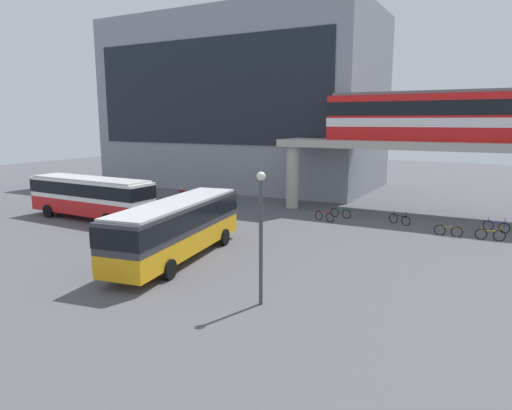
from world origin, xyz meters
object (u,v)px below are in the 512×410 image
(pedestrian_by_bike_rack, at_px, (182,198))
(bus_main, at_px, (177,224))
(bicycle_blue, at_px, (496,226))
(bus_secondary, at_px, (91,194))
(bicycle_black, at_px, (400,219))
(bicycle_orange, at_px, (490,235))
(bicycle_green, at_px, (341,213))
(bicycle_brown, at_px, (448,231))
(train, at_px, (450,116))
(bicycle_red, at_px, (324,216))
(station_building, at_px, (243,103))

(pedestrian_by_bike_rack, bearing_deg, bus_main, -53.35)
(bicycle_blue, bearing_deg, bus_main, -134.48)
(bus_secondary, relative_size, bicycle_black, 6.62)
(bicycle_orange, distance_m, bicycle_green, 10.81)
(bus_main, bearing_deg, bicycle_green, 73.73)
(bicycle_black, height_order, bicycle_brown, same)
(bus_secondary, bearing_deg, train, 30.82)
(train, distance_m, bicycle_red, 12.38)
(bus_main, height_order, bicycle_brown, bus_main)
(bicycle_orange, bearing_deg, bicycle_brown, -176.68)
(station_building, height_order, train, station_building)
(bus_main, relative_size, bicycle_blue, 6.56)
(bus_main, relative_size, bicycle_black, 6.73)
(train, relative_size, bicycle_black, 11.26)
(bus_main, relative_size, bicycle_red, 6.57)
(bicycle_brown, bearing_deg, bicycle_blue, 46.75)
(bicycle_green, bearing_deg, bicycle_red, -112.21)
(bicycle_blue, bearing_deg, bicycle_green, -176.84)
(train, bearing_deg, bicycle_blue, -44.17)
(bus_secondary, relative_size, bicycle_brown, 6.20)
(station_building, bearing_deg, bicycle_blue, -25.22)
(bus_secondary, relative_size, bicycle_red, 6.46)
(pedestrian_by_bike_rack, bearing_deg, bicycle_orange, 0.05)
(bus_secondary, bearing_deg, bicycle_red, 26.74)
(station_building, bearing_deg, pedestrian_by_bike_rack, -79.49)
(bicycle_brown, relative_size, pedestrian_by_bike_rack, 1.03)
(bicycle_red, bearing_deg, bus_main, -105.46)
(bicycle_red, bearing_deg, bicycle_orange, -2.23)
(pedestrian_by_bike_rack, bearing_deg, bicycle_red, 2.03)
(bus_main, xyz_separation_m, bicycle_blue, (15.22, 15.50, -1.63))
(pedestrian_by_bike_rack, bearing_deg, bicycle_black, 6.14)
(bicycle_brown, bearing_deg, bus_secondary, -163.26)
(train, bearing_deg, bus_main, -120.54)
(station_building, xyz_separation_m, train, (23.74, -9.25, -1.59))
(bicycle_brown, height_order, bicycle_blue, same)
(bicycle_black, xyz_separation_m, bicycle_red, (-5.28, -1.51, 0.00))
(bus_secondary, relative_size, bicycle_blue, 6.45)
(bus_secondary, bearing_deg, bicycle_blue, 20.64)
(station_building, relative_size, bicycle_orange, 17.24)
(bus_main, height_order, pedestrian_by_bike_rack, bus_main)
(bicycle_red, distance_m, bicycle_orange, 11.31)
(bus_main, xyz_separation_m, bicycle_green, (4.35, 14.90, -1.63))
(pedestrian_by_bike_rack, bearing_deg, station_building, 100.51)
(bus_main, xyz_separation_m, bus_secondary, (-12.32, 5.13, 0.00))
(bicycle_orange, bearing_deg, bicycle_black, 162.01)
(bus_secondary, height_order, pedestrian_by_bike_rack, bus_secondary)
(bicycle_black, xyz_separation_m, pedestrian_by_bike_rack, (-18.38, -1.98, 0.46))
(pedestrian_by_bike_rack, bearing_deg, bus_secondary, -110.74)
(bicycle_brown, bearing_deg, pedestrian_by_bike_rack, 179.69)
(bicycle_red, height_order, bicycle_green, same)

